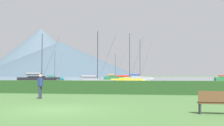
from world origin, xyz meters
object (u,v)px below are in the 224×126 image
object	(u,v)px
sailboat_slip_0	(138,78)
sailboat_slip_8	(95,82)
sailboat_slip_2	(39,80)
person_standing_walker	(40,84)
sailboat_slip_1	(114,78)
park_bench_under_tree	(219,101)
sailboat_slip_3	(128,80)
sailboat_slip_5	(53,79)

from	to	relation	value
sailboat_slip_0	sailboat_slip_8	xyz separation A→B (m)	(-3.86, -39.17, -0.15)
sailboat_slip_2	person_standing_walker	bearing A→B (deg)	-63.96
sailboat_slip_0	sailboat_slip_1	world-z (taller)	sailboat_slip_0
sailboat_slip_2	park_bench_under_tree	distance (m)	44.76
sailboat_slip_3	person_standing_walker	bearing A→B (deg)	-94.49
sailboat_slip_2	sailboat_slip_5	world-z (taller)	sailboat_slip_2
sailboat_slip_1	sailboat_slip_5	distance (m)	26.94
sailboat_slip_1	person_standing_walker	bearing A→B (deg)	-84.18
sailboat_slip_1	sailboat_slip_8	world-z (taller)	sailboat_slip_1
sailboat_slip_5	person_standing_walker	size ratio (longest dim) A/B	5.30
sailboat_slip_8	person_standing_walker	distance (m)	20.67
sailboat_slip_2	sailboat_slip_8	distance (m)	17.33
sailboat_slip_2	sailboat_slip_8	size ratio (longest dim) A/B	1.20
sailboat_slip_0	person_standing_walker	distance (m)	59.90
sailboat_slip_1	park_bench_under_tree	size ratio (longest dim) A/B	5.96
park_bench_under_tree	sailboat_slip_8	bearing A→B (deg)	115.39
sailboat_slip_0	park_bench_under_tree	bearing A→B (deg)	-81.24
sailboat_slip_5	sailboat_slip_2	bearing A→B (deg)	-75.39
park_bench_under_tree	sailboat_slip_5	bearing A→B (deg)	118.81
park_bench_under_tree	sailboat_slip_3	bearing A→B (deg)	103.57
park_bench_under_tree	sailboat_slip_2	bearing A→B (deg)	125.69
sailboat_slip_8	park_bench_under_tree	xyz separation A→B (m)	(11.03, -26.46, -0.02)
sailboat_slip_0	sailboat_slip_2	xyz separation A→B (m)	(-17.16, -28.06, 0.01)
sailboat_slip_3	sailboat_slip_5	size ratio (longest dim) A/B	1.11
sailboat_slip_8	park_bench_under_tree	bearing A→B (deg)	-67.93
sailboat_slip_8	person_standing_walker	bearing A→B (deg)	-88.30
sailboat_slip_0	sailboat_slip_5	distance (m)	25.83
sailboat_slip_3	sailboat_slip_2	bearing A→B (deg)	-170.22
sailboat_slip_5	sailboat_slip_8	world-z (taller)	sailboat_slip_5
sailboat_slip_1	sailboat_slip_8	size ratio (longest dim) A/B	1.25
sailboat_slip_2	sailboat_slip_5	bearing A→B (deg)	108.19
sailboat_slip_5	park_bench_under_tree	distance (m)	75.01
sailboat_slip_5	park_bench_under_tree	size ratio (longest dim) A/B	5.25
sailboat_slip_8	sailboat_slip_5	bearing A→B (deg)	117.60
sailboat_slip_1	person_standing_walker	size ratio (longest dim) A/B	6.00
sailboat_slip_2	sailboat_slip_8	bearing A→B (deg)	-37.79
sailboat_slip_2	park_bench_under_tree	bearing A→B (deg)	-54.99
sailboat_slip_8	park_bench_under_tree	world-z (taller)	sailboat_slip_8
sailboat_slip_3	person_standing_walker	distance (m)	34.84
sailboat_slip_5	person_standing_walker	xyz separation A→B (m)	(22.73, -61.58, 0.41)
park_bench_under_tree	sailboat_slip_1	bearing A→B (deg)	103.94
sailboat_slip_0	sailboat_slip_8	size ratio (longest dim) A/B	1.49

